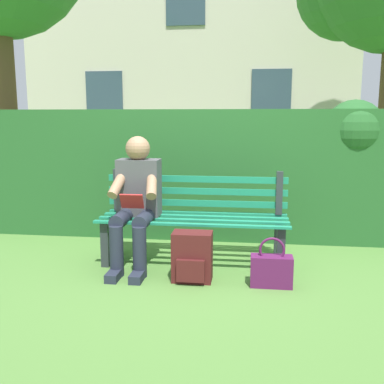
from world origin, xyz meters
TOP-DOWN VIEW (x-y plane):
  - ground at (0.00, 0.00)m, footprint 60.00×60.00m
  - park_bench at (0.00, -0.08)m, footprint 1.71×0.53m
  - person_seated at (0.50, 0.10)m, footprint 0.44×0.73m
  - hedge_backdrop at (-0.06, -1.07)m, footprint 5.14×0.77m
  - building_facade at (1.01, -8.13)m, footprint 7.91×3.20m
  - backpack at (-0.04, 0.43)m, footprint 0.32×0.27m
  - handbag at (-0.68, 0.47)m, footprint 0.33×0.14m

SIDE VIEW (x-z plane):
  - ground at x=0.00m, z-range 0.00..0.00m
  - handbag at x=-0.68m, z-range -0.06..0.34m
  - backpack at x=-0.04m, z-range 0.00..0.41m
  - park_bench at x=0.00m, z-range 0.01..0.85m
  - person_seated at x=0.50m, z-range 0.03..1.20m
  - hedge_backdrop at x=-0.06m, z-range -0.02..1.50m
  - building_facade at x=1.01m, z-range 0.00..6.43m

